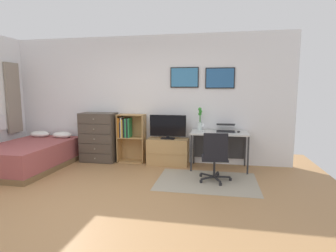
{
  "coord_description": "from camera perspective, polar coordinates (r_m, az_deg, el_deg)",
  "views": [
    {
      "loc": [
        1.56,
        -3.24,
        1.56
      ],
      "look_at": [
        0.66,
        1.5,
        0.91
      ],
      "focal_mm": 28.68,
      "sensor_mm": 36.0,
      "label": 1
    }
  ],
  "objects": [
    {
      "name": "laptop",
      "position": [
        5.46,
        12.16,
        -0.46
      ],
      "size": [
        0.36,
        0.39,
        0.16
      ],
      "rotation": [
        0.0,
        0.0,
        -0.0
      ],
      "color": "#333338",
      "rests_on": "desk"
    },
    {
      "name": "bed",
      "position": [
        6.07,
        -27.19,
        -5.53
      ],
      "size": [
        1.29,
        1.94,
        0.64
      ],
      "rotation": [
        0.0,
        0.0,
        -0.01
      ],
      "color": "brown",
      "rests_on": "ground_plane"
    },
    {
      "name": "bookshelf",
      "position": [
        5.86,
        -8.25,
        -1.69
      ],
      "size": [
        0.58,
        0.3,
        1.04
      ],
      "color": "tan",
      "rests_on": "ground_plane"
    },
    {
      "name": "office_chair",
      "position": [
        4.61,
        9.93,
        -6.26
      ],
      "size": [
        0.57,
        0.58,
        0.86
      ],
      "rotation": [
        0.0,
        0.0,
        0.08
      ],
      "color": "#232326",
      "rests_on": "ground_plane"
    },
    {
      "name": "dresser",
      "position": [
        6.06,
        -14.48,
        -2.32
      ],
      "size": [
        0.76,
        0.46,
        1.07
      ],
      "color": "#4C4238",
      "rests_on": "ground_plane"
    },
    {
      "name": "desk",
      "position": [
        5.46,
        10.87,
        -2.5
      ],
      "size": [
        1.11,
        0.62,
        0.74
      ],
      "color": "silver",
      "rests_on": "ground_plane"
    },
    {
      "name": "ground_plane",
      "position": [
        3.92,
        -14.23,
        -16.04
      ],
      "size": [
        7.2,
        7.2,
        0.0
      ],
      "primitive_type": "plane",
      "color": "#A87A4C"
    },
    {
      "name": "wine_glass",
      "position": [
        5.3,
        7.52,
        0.19
      ],
      "size": [
        0.07,
        0.07,
        0.18
      ],
      "color": "silver",
      "rests_on": "desk"
    },
    {
      "name": "bamboo_vase",
      "position": [
        5.53,
        6.81,
        1.34
      ],
      "size": [
        0.09,
        0.1,
        0.46
      ],
      "color": "silver",
      "rests_on": "desk"
    },
    {
      "name": "television",
      "position": [
        5.54,
        -0.05,
        -0.24
      ],
      "size": [
        0.76,
        0.16,
        0.5
      ],
      "color": "black",
      "rests_on": "tv_stand"
    },
    {
      "name": "area_rug",
      "position": [
        4.75,
        8.23,
        -11.52
      ],
      "size": [
        1.7,
        1.2,
        0.01
      ],
      "primitive_type": "cube",
      "color": "#9E937F",
      "rests_on": "ground_plane"
    },
    {
      "name": "wall_back_with_posters",
      "position": [
        5.88,
        -4.49,
        5.68
      ],
      "size": [
        6.12,
        0.09,
        2.7
      ],
      "color": "white",
      "rests_on": "ground_plane"
    },
    {
      "name": "tv_stand",
      "position": [
        5.65,
        -0.01,
        -5.45
      ],
      "size": [
        0.85,
        0.41,
        0.55
      ],
      "color": "tan",
      "rests_on": "ground_plane"
    },
    {
      "name": "computer_mouse",
      "position": [
        5.37,
        14.77,
        -1.18
      ],
      "size": [
        0.06,
        0.1,
        0.03
      ],
      "primitive_type": "ellipsoid",
      "color": "#262628",
      "rests_on": "desk"
    }
  ]
}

